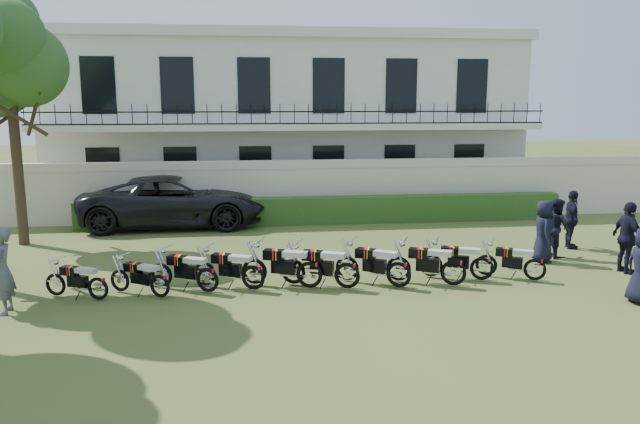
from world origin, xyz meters
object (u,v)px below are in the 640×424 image
Objects in this scene: motorcycle_0 at (98,283)px; motorcycle_8 at (482,263)px; motorcycle_4 at (309,268)px; officer_5 at (572,220)px; motorcycle_3 at (253,272)px; inspector at (2,271)px; motorcycle_5 at (347,269)px; officer_3 at (543,231)px; motorcycle_9 at (535,264)px; tree_west_near at (9,56)px; motorcycle_6 at (399,268)px; officer_2 at (628,238)px; motorcycle_2 at (207,274)px; officer_4 at (557,228)px; suv at (174,201)px; motorcycle_1 at (160,280)px; motorcycle_7 at (454,267)px.

motorcycle_8 is (9.39, 0.49, 0.05)m from motorcycle_0.
motorcycle_4 is 1.09× the size of officer_5.
inspector is (-5.39, -0.97, 0.47)m from motorcycle_3.
motorcycle_5 is 6.29m from officer_3.
motorcycle_4 is 5.79m from motorcycle_9.
motorcycle_8 is (13.02, -5.62, -5.42)m from tree_west_near.
motorcycle_3 is 3.57m from motorcycle_6.
officer_2 is at bearing -17.35° from tree_west_near.
motorcycle_9 is at bearing 154.20° from officer_5.
motorcycle_2 is at bearing -43.66° from tree_west_near.
tree_west_near is at bearing -170.28° from inspector.
motorcycle_0 is at bearing 113.89° from motorcycle_4.
officer_2 is (7.65, 0.58, 0.45)m from motorcycle_5.
officer_4 reaches higher than motorcycle_4.
motorcycle_6 is (10.76, -5.99, -5.38)m from tree_west_near.
suv reaches higher than motorcycle_2.
inspector reaches higher than motorcycle_8.
motorcycle_1 is at bearing 114.60° from motorcycle_5.
officer_2 is at bearing -65.36° from motorcycle_8.
tree_west_near is at bearing 87.31° from motorcycle_7.
motorcycle_0 is 0.88× the size of officer_5.
motorcycle_6 is 10.51m from suv.
officer_3 is (4.69, 2.00, 0.38)m from motorcycle_6.
motorcycle_1 is 0.80× the size of motorcycle_5.
inspector is 15.38m from officer_2.
motorcycle_8 is at bearing -67.97° from motorcycle_4.
inspector reaches higher than motorcycle_5.
motorcycle_3 is 4.95m from motorcycle_7.
officer_3 reaches higher than motorcycle_1.
motorcycle_8 is at bearing -61.68° from motorcycle_2.
motorcycle_4 is 1.04× the size of inspector.
motorcycle_8 is at bearing 138.01° from officer_3.
motorcycle_3 is 1.01× the size of officer_3.
motorcycle_8 is 0.94× the size of inspector.
motorcycle_5 reaches higher than motorcycle_1.
motorcycle_3 is 1.37m from motorcycle_4.
motorcycle_8 is at bearing -134.45° from suv.
motorcycle_6 is at bearing 113.23° from motorcycle_7.
tree_west_near is at bearing 74.64° from motorcycle_3.
motorcycle_1 is 12.14m from officer_2.
tree_west_near is 4.40× the size of motorcycle_8.
motorcycle_1 is (5.02, -6.09, -5.46)m from tree_west_near.
motorcycle_4 is 1.06× the size of motorcycle_7.
officer_2 is (9.93, 0.41, 0.48)m from motorcycle_3.
officer_4 is (5.34, 2.50, 0.36)m from motorcycle_6.
motorcycle_2 is at bearing 96.63° from inspector.
suv reaches higher than officer_5.
motorcycle_7 is 4.70m from officer_4.
tree_west_near reaches higher than motorcycle_8.
officer_4 is at bearing -34.03° from motorcycle_7.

